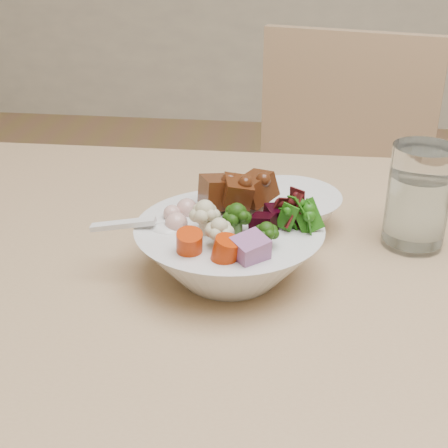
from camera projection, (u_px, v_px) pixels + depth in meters
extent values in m
cube|color=tan|center=(402.00, 312.00, 0.68)|extent=(1.53, 0.87, 0.04)
cube|color=tan|center=(321.00, 248.00, 1.37)|extent=(0.48, 0.48, 0.04)
cube|color=tan|center=(346.00, 129.00, 1.42)|extent=(0.39, 0.12, 0.43)
cylinder|color=tan|center=(222.00, 357.00, 1.38)|extent=(0.03, 0.03, 0.40)
cylinder|color=tan|center=(375.00, 394.00, 1.27)|extent=(0.03, 0.03, 0.40)
cylinder|color=tan|center=(268.00, 282.00, 1.66)|extent=(0.03, 0.03, 0.40)
cylinder|color=tan|center=(396.00, 307.00, 1.55)|extent=(0.03, 0.03, 0.40)
sphere|color=black|center=(237.00, 223.00, 0.66)|extent=(0.03, 0.03, 0.03)
sphere|color=beige|center=(205.00, 222.00, 0.66)|extent=(0.04, 0.04, 0.04)
cube|color=black|center=(278.00, 218.00, 0.69)|extent=(0.04, 0.04, 0.02)
cube|color=#885285|center=(250.00, 251.00, 0.62)|extent=(0.04, 0.05, 0.04)
cylinder|color=#C53705|center=(189.00, 245.00, 0.63)|extent=(0.03, 0.03, 0.03)
sphere|color=#CA978D|center=(176.00, 224.00, 0.68)|extent=(0.02, 0.02, 0.02)
ellipsoid|color=silver|center=(168.00, 230.00, 0.68)|extent=(0.04, 0.03, 0.01)
cube|color=silver|center=(123.00, 224.00, 0.68)|extent=(0.07, 0.02, 0.02)
cylinder|color=silver|center=(418.00, 197.00, 0.75)|extent=(0.07, 0.07, 0.13)
cylinder|color=white|center=(416.00, 209.00, 0.75)|extent=(0.06, 0.06, 0.09)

